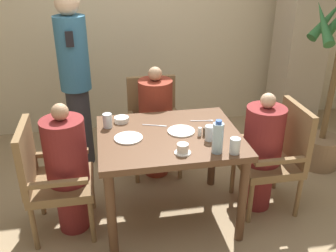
% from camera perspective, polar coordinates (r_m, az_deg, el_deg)
% --- Properties ---
extents(ground_plane, '(16.00, 16.00, 0.00)m').
position_cam_1_polar(ground_plane, '(3.31, 0.15, -13.33)').
color(ground_plane, '#9E8460').
extents(wall_back, '(8.00, 0.06, 2.80)m').
position_cam_1_polar(wall_back, '(4.51, -4.49, 16.83)').
color(wall_back, beige).
rests_on(wall_back, ground_plane).
extents(pillar_stone, '(0.47, 0.47, 2.70)m').
position_cam_1_polar(pillar_stone, '(4.60, 19.96, 15.00)').
color(pillar_stone, tan).
rests_on(pillar_stone, ground_plane).
extents(dining_table, '(1.09, 0.90, 0.78)m').
position_cam_1_polar(dining_table, '(2.94, 0.16, -3.22)').
color(dining_table, brown).
rests_on(dining_table, ground_plane).
extents(chair_left_side, '(0.49, 0.49, 0.93)m').
position_cam_1_polar(chair_left_side, '(3.02, -17.63, -7.23)').
color(chair_left_side, brown).
rests_on(chair_left_side, ground_plane).
extents(diner_in_left_chair, '(0.32, 0.32, 1.09)m').
position_cam_1_polar(diner_in_left_chair, '(2.97, -15.06, -6.20)').
color(diner_in_left_chair, maroon).
rests_on(diner_in_left_chair, ground_plane).
extents(chair_far_side, '(0.49, 0.49, 0.93)m').
position_cam_1_polar(chair_far_side, '(3.74, -2.20, 0.72)').
color(chair_far_side, brown).
rests_on(chair_far_side, ground_plane).
extents(diner_in_far_chair, '(0.32, 0.32, 1.11)m').
position_cam_1_polar(diner_in_far_chair, '(3.59, -1.88, 0.70)').
color(diner_in_far_chair, maroon).
rests_on(diner_in_far_chair, ground_plane).
extents(chair_right_side, '(0.49, 0.49, 0.93)m').
position_cam_1_polar(chair_right_side, '(3.30, 16.28, -4.05)').
color(chair_right_side, brown).
rests_on(chair_right_side, ground_plane).
extents(diner_in_right_chair, '(0.32, 0.32, 1.06)m').
position_cam_1_polar(diner_in_right_chair, '(3.22, 14.11, -3.74)').
color(diner_in_right_chair, maroon).
rests_on(diner_in_right_chair, ground_plane).
extents(standing_host, '(0.30, 0.33, 1.75)m').
position_cam_1_polar(standing_host, '(3.77, -13.96, 7.24)').
color(standing_host, '#2D2D33').
rests_on(standing_host, ground_plane).
extents(potted_palm, '(0.59, 0.62, 1.78)m').
position_cam_1_polar(potted_palm, '(3.99, 23.30, 3.08)').
color(potted_palm, '#896B4C').
rests_on(potted_palm, ground_plane).
extents(plate_main_left, '(0.22, 0.22, 0.01)m').
position_cam_1_polar(plate_main_left, '(2.93, 2.02, -0.78)').
color(plate_main_left, white).
rests_on(plate_main_left, dining_table).
extents(plate_main_right, '(0.22, 0.22, 0.01)m').
position_cam_1_polar(plate_main_right, '(2.84, -6.06, -1.82)').
color(plate_main_right, white).
rests_on(plate_main_right, dining_table).
extents(teacup_with_saucer, '(0.12, 0.12, 0.07)m').
position_cam_1_polar(teacup_with_saucer, '(2.62, 2.25, -3.52)').
color(teacup_with_saucer, white).
rests_on(teacup_with_saucer, dining_table).
extents(bowl_small, '(0.12, 0.12, 0.04)m').
position_cam_1_polar(bowl_small, '(3.11, -7.09, 0.99)').
color(bowl_small, white).
rests_on(bowl_small, dining_table).
extents(water_bottle, '(0.08, 0.08, 0.25)m').
position_cam_1_polar(water_bottle, '(2.61, 7.59, -1.76)').
color(water_bottle, '#A3C6DB').
rests_on(water_bottle, dining_table).
extents(glass_tall_near, '(0.07, 0.07, 0.12)m').
position_cam_1_polar(glass_tall_near, '(3.02, -9.21, 0.81)').
color(glass_tall_near, silver).
rests_on(glass_tall_near, dining_table).
extents(glass_tall_mid, '(0.07, 0.07, 0.12)m').
position_cam_1_polar(glass_tall_mid, '(2.80, 6.41, -1.07)').
color(glass_tall_mid, silver).
rests_on(glass_tall_mid, dining_table).
extents(glass_tall_far, '(0.07, 0.07, 0.12)m').
position_cam_1_polar(glass_tall_far, '(2.64, 10.16, -3.00)').
color(glass_tall_far, silver).
rests_on(glass_tall_far, dining_table).
extents(salt_shaker, '(0.03, 0.03, 0.07)m').
position_cam_1_polar(salt_shaker, '(2.86, 4.86, -0.86)').
color(salt_shaker, white).
rests_on(salt_shaker, dining_table).
extents(pepper_shaker, '(0.03, 0.03, 0.06)m').
position_cam_1_polar(pepper_shaker, '(2.87, 5.61, -0.83)').
color(pepper_shaker, '#4C3D2D').
rests_on(pepper_shaker, dining_table).
extents(fork_beside_plate, '(0.19, 0.04, 0.00)m').
position_cam_1_polar(fork_beside_plate, '(3.12, 5.54, 0.81)').
color(fork_beside_plate, silver).
rests_on(fork_beside_plate, dining_table).
extents(knife_beside_plate, '(0.19, 0.08, 0.00)m').
position_cam_1_polar(knife_beside_plate, '(3.03, -1.86, 0.09)').
color(knife_beside_plate, silver).
rests_on(knife_beside_plate, dining_table).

